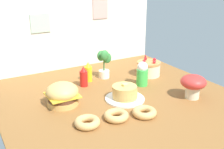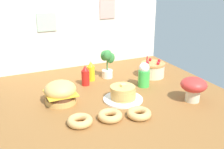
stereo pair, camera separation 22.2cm
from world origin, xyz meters
name	(u,v)px [view 2 (the right image)]	position (x,y,z in m)	size (l,w,h in m)	color
ground_plane	(117,98)	(0.00, 0.00, -0.01)	(2.08, 2.05, 0.02)	brown
back_wall	(79,22)	(0.00, 1.02, 0.53)	(2.08, 0.04, 1.06)	silver
burger	(61,92)	(-0.49, 0.11, 0.09)	(0.28, 0.28, 0.20)	#DBA859
pancake_stack	(123,94)	(0.02, -0.08, 0.06)	(0.36, 0.36, 0.15)	white
layer_cake	(153,70)	(0.59, 0.32, 0.08)	(0.26, 0.26, 0.19)	beige
ketchup_bottle	(85,76)	(-0.16, 0.40, 0.10)	(0.08, 0.08, 0.21)	red
mustard_bottle	(91,72)	(-0.06, 0.50, 0.10)	(0.08, 0.08, 0.21)	yellow
cream_soda_cup	(144,75)	(0.36, 0.12, 0.12)	(0.12, 0.12, 0.31)	green
donut_pink_glaze	(80,121)	(-0.46, -0.32, 0.03)	(0.19, 0.19, 0.06)	tan
donut_chocolate	(110,116)	(-0.22, -0.34, 0.03)	(0.19, 0.19, 0.06)	tan
donut_vanilla	(139,113)	(0.00, -0.41, 0.03)	(0.19, 0.19, 0.06)	tan
potted_plant	(108,63)	(0.13, 0.50, 0.17)	(0.14, 0.13, 0.32)	white
mushroom_stool	(193,87)	(0.58, -0.35, 0.14)	(0.23, 0.23, 0.22)	beige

